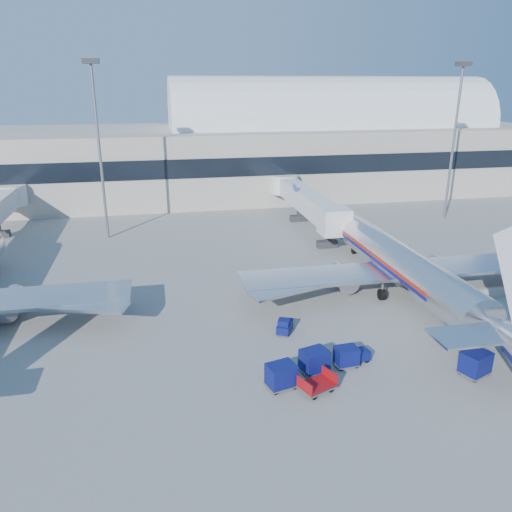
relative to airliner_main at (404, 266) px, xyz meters
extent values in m
plane|color=gray|center=(-10.00, -4.51, -2.93)|extent=(260.00, 260.00, 0.00)
cube|color=#B2AA9E|center=(-35.00, 51.49, 3.07)|extent=(170.00, 28.00, 12.00)
cube|color=black|center=(-35.00, 37.54, 4.07)|extent=(170.00, 0.40, 3.00)
cylinder|color=white|center=(10.00, 51.49, 9.07)|extent=(60.00, 18.00, 18.00)
cylinder|color=silver|center=(0.00, 1.49, -0.03)|extent=(3.80, 28.00, 3.80)
sphere|color=silver|center=(0.00, 15.49, -0.03)|extent=(3.72, 3.72, 3.72)
cone|color=silver|center=(0.00, -15.51, 0.37)|extent=(3.80, 6.00, 3.80)
cube|color=#AF200D|center=(0.00, 2.49, 0.22)|extent=(3.85, 20.16, 0.32)
cube|color=navy|center=(0.00, 2.49, -0.15)|extent=(3.85, 20.16, 0.32)
cube|color=silver|center=(0.00, -15.01, 0.57)|extent=(11.00, 3.00, 0.18)
cube|color=silver|center=(0.00, 0.49, -0.63)|extent=(32.00, 5.00, 0.28)
cylinder|color=#B7B7BC|center=(-5.50, 1.99, -1.58)|extent=(2.10, 3.80, 2.10)
cylinder|color=#B7B7BC|center=(5.50, 1.99, -1.58)|extent=(2.10, 3.80, 2.10)
cylinder|color=black|center=(0.00, 12.49, -2.48)|extent=(0.40, 0.90, 0.90)
cylinder|color=#B7B7BC|center=(-36.50, 1.99, -1.58)|extent=(2.10, 3.80, 2.10)
cube|color=silver|center=(-2.40, 25.49, 1.07)|extent=(2.70, 24.00, 2.70)
cube|color=silver|center=(-2.40, 13.29, 1.07)|extent=(3.40, 3.20, 3.20)
cylinder|color=silver|center=(-2.40, 36.99, 1.07)|extent=(4.40, 4.40, 3.00)
cube|color=#2D2D30|center=(-2.40, 15.49, -1.13)|extent=(0.50, 0.50, 3.00)
cube|color=#2D2D30|center=(-2.40, 15.49, -2.48)|extent=(2.60, 1.00, 0.90)
cube|color=#2D2D30|center=(-2.40, 28.49, -1.13)|extent=(0.50, 0.50, 3.00)
cube|color=#2D2D30|center=(-2.40, 28.49, -2.48)|extent=(2.60, 1.00, 0.90)
cube|color=navy|center=(-4.00, 25.49, 2.87)|extent=(0.12, 1.40, 0.90)
cylinder|color=silver|center=(-44.40, 36.99, 1.07)|extent=(4.40, 4.40, 3.00)
cube|color=#2D2D30|center=(-44.40, 28.49, -2.48)|extent=(2.60, 1.00, 0.90)
cylinder|color=slate|center=(-30.00, 25.49, 8.07)|extent=(0.36, 0.36, 22.00)
cube|color=#2D2D30|center=(-30.00, 25.49, 19.37)|extent=(2.00, 1.20, 0.60)
cylinder|color=slate|center=(20.00, 25.49, 8.07)|extent=(0.36, 0.36, 22.00)
cube|color=#2D2D30|center=(20.00, 25.49, 19.37)|extent=(2.00, 1.20, 0.60)
cube|color=#9E9E96|center=(8.00, -2.51, -2.48)|extent=(3.00, 0.55, 0.90)
cube|color=#0B1052|center=(-9.44, -11.15, -2.42)|extent=(2.27, 1.39, 0.69)
cube|color=#0B1052|center=(-9.90, -11.22, -1.86)|extent=(0.97, 1.05, 0.65)
cylinder|color=black|center=(-8.78, -10.62, -2.67)|extent=(0.54, 0.28, 0.52)
cube|color=#0B1052|center=(0.78, -9.95, -2.36)|extent=(2.65, 1.92, 0.78)
cube|color=#0B1052|center=(0.29, -9.77, -1.73)|extent=(1.23, 1.29, 0.73)
cylinder|color=black|center=(1.72, -9.78, -2.64)|extent=(0.62, 0.41, 0.58)
cube|color=#0B1052|center=(-13.41, -5.51, -2.43)|extent=(1.86, 2.31, 0.67)
cube|color=#0B1052|center=(-13.61, -5.90, -1.89)|extent=(1.17, 1.13, 0.63)
cylinder|color=black|center=(-13.44, -4.68, -2.68)|extent=(0.40, 0.54, 0.50)
cube|color=#0B1052|center=(-10.33, -11.58, -2.07)|extent=(1.71, 1.37, 1.30)
cube|color=slate|center=(-10.33, -11.58, -2.73)|extent=(1.80, 1.42, 0.09)
cylinder|color=black|center=(-9.74, -11.04, -2.75)|extent=(0.37, 0.17, 0.36)
cube|color=#0B1052|center=(-12.88, -11.91, -1.93)|extent=(2.21, 1.92, 1.52)
cube|color=slate|center=(-12.88, -11.91, -2.70)|extent=(2.33, 2.00, 0.10)
cylinder|color=black|center=(-12.34, -11.16, -2.72)|extent=(0.45, 0.28, 0.42)
cube|color=#0B1052|center=(-15.70, -13.31, -1.93)|extent=(2.19, 1.89, 1.52)
cube|color=slate|center=(-15.70, -13.31, -2.70)|extent=(2.30, 1.97, 0.10)
cylinder|color=black|center=(-15.13, -12.57, -2.72)|extent=(0.45, 0.27, 0.42)
cube|color=#0B1052|center=(-1.78, -14.55, -1.90)|extent=(2.37, 2.13, 1.56)
cube|color=slate|center=(-1.78, -14.55, -2.69)|extent=(2.49, 2.22, 0.11)
cylinder|color=black|center=(-1.31, -13.71, -2.71)|extent=(0.46, 0.32, 0.43)
cube|color=slate|center=(-13.44, -14.27, -2.56)|extent=(2.75, 2.35, 0.13)
cube|color=maroon|center=(-13.44, -14.27, -2.35)|extent=(2.77, 2.40, 0.08)
cylinder|color=black|center=(-12.98, -13.45, -2.72)|extent=(0.45, 0.32, 0.42)
camera|label=1|loc=(-23.22, -41.77, 16.84)|focal=35.00mm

